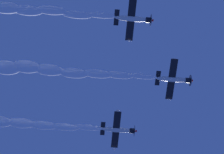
# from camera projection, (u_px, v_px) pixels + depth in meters

# --- Properties ---
(airplane_lead) EXTENTS (8.06, 8.61, 2.68)m
(airplane_lead) POSITION_uv_depth(u_px,v_px,m) (174.00, 79.00, 82.56)
(airplane_lead) COLOR silver
(airplane_left_wingman) EXTENTS (8.06, 8.58, 2.80)m
(airplane_left_wingman) POSITION_uv_depth(u_px,v_px,m) (118.00, 130.00, 85.42)
(airplane_left_wingman) COLOR silver
(airplane_right_wingman) EXTENTS (8.07, 8.60, 2.71)m
(airplane_right_wingman) POSITION_uv_depth(u_px,v_px,m) (133.00, 19.00, 78.56)
(airplane_right_wingman) COLOR silver
(smoke_trail_lead) EXTENTS (30.76, 21.44, 3.38)m
(smoke_trail_lead) POSITION_uv_depth(u_px,v_px,m) (50.00, 70.00, 81.20)
(smoke_trail_lead) COLOR white
(smoke_trail_right_wingman) EXTENTS (31.63, 21.31, 3.28)m
(smoke_trail_right_wingman) POSITION_uv_depth(u_px,v_px,m) (2.00, 7.00, 77.04)
(smoke_trail_right_wingman) COLOR white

